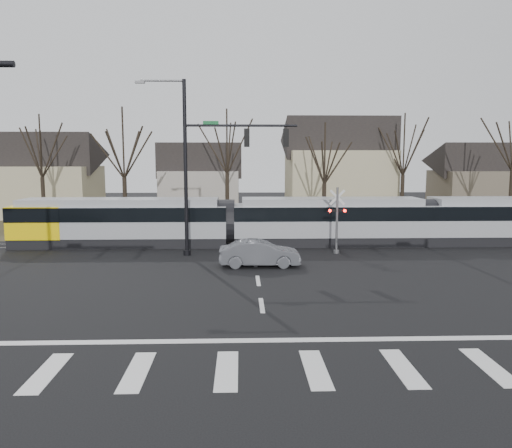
{
  "coord_description": "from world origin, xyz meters",
  "views": [
    {
      "loc": [
        -0.82,
        -16.83,
        5.63
      ],
      "look_at": [
        0.0,
        9.0,
        2.3
      ],
      "focal_mm": 35.0,
      "sensor_mm": 36.0,
      "label": 1
    }
  ],
  "objects": [
    {
      "name": "ground",
      "position": [
        0.0,
        0.0,
        0.0
      ],
      "size": [
        140.0,
        140.0,
        0.0
      ],
      "primitive_type": "plane",
      "color": "black"
    },
    {
      "name": "grass_verge",
      "position": [
        0.0,
        32.0,
        0.01
      ],
      "size": [
        140.0,
        28.0,
        0.01
      ],
      "primitive_type": "cube",
      "color": "#38331E",
      "rests_on": "ground"
    },
    {
      "name": "crosswalk",
      "position": [
        0.0,
        -4.0,
        0.01
      ],
      "size": [
        27.0,
        2.6,
        0.01
      ],
      "color": "silver",
      "rests_on": "ground"
    },
    {
      "name": "stop_line",
      "position": [
        0.0,
        -1.8,
        0.01
      ],
      "size": [
        28.0,
        0.35,
        0.01
      ],
      "primitive_type": "cube",
      "color": "silver",
      "rests_on": "ground"
    },
    {
      "name": "lane_dashes",
      "position": [
        0.0,
        16.0,
        0.01
      ],
      "size": [
        0.18,
        30.0,
        0.01
      ],
      "color": "silver",
      "rests_on": "ground"
    },
    {
      "name": "rail_pair",
      "position": [
        0.0,
        15.8,
        0.03
      ],
      "size": [
        90.0,
        1.52,
        0.06
      ],
      "color": "#59595E",
      "rests_on": "ground"
    },
    {
      "name": "tram",
      "position": [
        5.0,
        16.0,
        1.69
      ],
      "size": [
        41.03,
        3.05,
        3.11
      ],
      "color": "gray",
      "rests_on": "ground"
    },
    {
      "name": "sedan",
      "position": [
        0.2,
        9.2,
        0.7
      ],
      "size": [
        1.52,
        4.28,
        1.41
      ],
      "primitive_type": "imported",
      "rotation": [
        0.0,
        0.0,
        1.57
      ],
      "color": "#515359",
      "rests_on": "ground"
    },
    {
      "name": "signal_pole_far",
      "position": [
        -2.41,
        12.5,
        5.7
      ],
      "size": [
        9.28,
        0.44,
        10.2
      ],
      "color": "black",
      "rests_on": "ground"
    },
    {
      "name": "rail_crossing_signal",
      "position": [
        5.0,
        12.79,
        1.89
      ],
      "size": [
        1.08,
        0.36,
        4.0
      ],
      "color": "#59595B",
      "rests_on": "ground"
    },
    {
      "name": "tree_row",
      "position": [
        2.0,
        26.0,
        5.0
      ],
      "size": [
        59.2,
        7.2,
        10.0
      ],
      "color": "black",
      "rests_on": "ground"
    },
    {
      "name": "house_a",
      "position": [
        -20.0,
        34.0,
        4.46
      ],
      "size": [
        9.72,
        8.64,
        8.6
      ],
      "color": "tan",
      "rests_on": "ground"
    },
    {
      "name": "house_b",
      "position": [
        -5.0,
        36.0,
        3.97
      ],
      "size": [
        8.64,
        7.56,
        7.65
      ],
      "color": "gray",
      "rests_on": "ground"
    },
    {
      "name": "house_c",
      "position": [
        9.0,
        33.0,
        5.23
      ],
      "size": [
        10.8,
        8.64,
        10.1
      ],
      "color": "tan",
      "rests_on": "ground"
    },
    {
      "name": "house_d",
      "position": [
        24.0,
        35.0,
        3.97
      ],
      "size": [
        8.64,
        7.56,
        7.65
      ],
      "color": "brown",
      "rests_on": "ground"
    }
  ]
}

